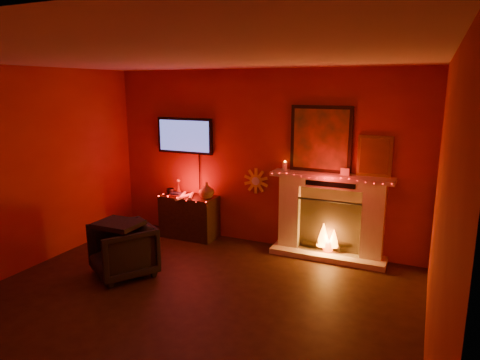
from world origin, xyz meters
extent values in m
plane|color=black|center=(0.00, 0.00, 0.00)|extent=(5.00, 5.00, 0.00)
plane|color=beige|center=(0.00, 0.00, 2.70)|extent=(5.00, 5.00, 0.00)
plane|color=maroon|center=(0.00, 2.50, 1.35)|extent=(5.00, 0.00, 5.00)
plane|color=maroon|center=(-2.50, 0.00, 1.35)|extent=(0.00, 5.00, 5.00)
plane|color=maroon|center=(2.50, 0.00, 1.35)|extent=(0.00, 5.00, 5.00)
cube|color=beige|center=(1.15, 2.30, 0.04)|extent=(1.65, 0.40, 0.08)
cube|color=beige|center=(0.55, 2.39, 0.55)|extent=(0.30, 0.22, 0.95)
cube|color=beige|center=(1.75, 2.39, 0.55)|extent=(0.30, 0.22, 0.95)
cube|color=beige|center=(1.15, 2.39, 1.10)|extent=(1.50, 0.22, 0.14)
cube|color=beige|center=(1.15, 2.33, 1.20)|extent=(1.72, 0.34, 0.06)
cube|color=#8C6B51|center=(1.15, 2.45, 0.55)|extent=(0.90, 0.10, 0.95)
cube|color=black|center=(1.15, 2.27, 0.47)|extent=(0.90, 0.02, 0.78)
cylinder|color=black|center=(1.05, 2.36, 0.14)|extent=(0.55, 0.09, 0.09)
cylinder|color=black|center=(1.23, 2.38, 0.20)|extent=(0.51, 0.18, 0.08)
cone|color=orange|center=(1.07, 2.36, 0.33)|extent=(0.20, 0.20, 0.34)
cone|color=orange|center=(1.22, 2.37, 0.29)|extent=(0.16, 0.16, 0.26)
sphere|color=#FF3F07|center=(1.15, 2.36, 0.16)|extent=(0.18, 0.18, 0.18)
cube|color=black|center=(0.95, 2.46, 1.71)|extent=(0.88, 0.05, 0.95)
cube|color=#CA4F1B|center=(0.95, 2.44, 1.71)|extent=(0.78, 0.01, 0.85)
cube|color=gold|center=(1.70, 2.47, 1.51)|extent=(0.46, 0.04, 0.56)
cube|color=#B47F29|center=(1.70, 2.45, 1.51)|extent=(0.38, 0.01, 0.48)
cylinder|color=white|center=(0.45, 2.38, 1.29)|extent=(0.07, 0.07, 0.12)
cube|color=silver|center=(1.33, 2.36, 1.28)|extent=(0.12, 0.01, 0.10)
cube|color=black|center=(-1.30, 2.46, 1.65)|extent=(1.00, 0.06, 0.58)
cube|color=#4755B8|center=(-1.30, 2.42, 1.65)|extent=(0.92, 0.01, 0.50)
cylinder|color=black|center=(-1.05, 2.47, 1.03)|extent=(0.02, 0.02, 0.66)
cylinder|color=gold|center=(-0.05, 2.48, 1.00)|extent=(0.20, 0.03, 0.20)
cylinder|color=silver|center=(-0.05, 2.46, 1.00)|extent=(0.13, 0.01, 0.13)
cube|color=black|center=(-1.14, 2.26, 0.35)|extent=(0.91, 0.46, 0.69)
imported|color=brown|center=(-0.81, 2.27, 0.82)|extent=(0.24, 0.24, 0.26)
imported|color=black|center=(-1.45, 2.21, 0.75)|extent=(0.13, 0.13, 0.11)
cylinder|color=silver|center=(-1.20, 2.17, 0.72)|extent=(0.17, 0.37, 0.05)
cylinder|color=silver|center=(-1.13, 2.09, 0.72)|extent=(0.08, 0.38, 0.05)
cylinder|color=silver|center=(-1.05, 2.19, 0.72)|extent=(0.19, 0.37, 0.05)
cube|color=maroon|center=(-1.33, 2.16, 0.71)|extent=(0.20, 0.14, 0.03)
cube|color=#1A2A3E|center=(-1.32, 2.17, 0.74)|extent=(0.17, 0.12, 0.02)
imported|color=black|center=(-1.17, 0.63, 0.34)|extent=(1.02, 1.03, 0.69)
camera|label=1|loc=(2.39, -3.54, 2.44)|focal=32.00mm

